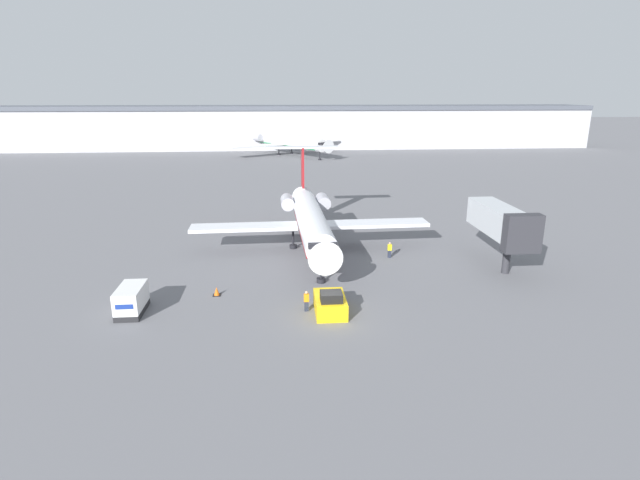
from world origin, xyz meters
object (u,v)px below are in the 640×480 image
object	(u,v)px
pushback_tug	(330,303)
traffic_cone_left	(217,291)
airplane_main	(311,219)
airplane_parked_far_left	(287,141)
worker_near_tug	(306,301)
luggage_cart	(131,300)
worker_by_wing	(390,250)
jet_bridge	(502,222)

from	to	relation	value
pushback_tug	traffic_cone_left	xyz separation A→B (m)	(-9.06, 4.15, -0.42)
airplane_main	airplane_parked_far_left	xyz separation A→B (m)	(-0.79, 85.43, 0.26)
pushback_tug	worker_near_tug	distance (m)	1.84
luggage_cart	airplane_parked_far_left	world-z (taller)	airplane_parked_far_left
luggage_cart	traffic_cone_left	size ratio (longest dim) A/B	5.03
pushback_tug	worker_by_wing	xyz separation A→B (m)	(7.40, 12.69, 0.09)
worker_by_wing	airplane_parked_far_left	bearing A→B (deg)	95.52
airplane_main	traffic_cone_left	world-z (taller)	airplane_main
luggage_cart	worker_near_tug	bearing A→B (deg)	-3.48
airplane_main	worker_near_tug	distance (m)	15.96
airplane_main	traffic_cone_left	xyz separation A→B (m)	(-8.66, -11.99, -3.02)
airplane_main	jet_bridge	distance (m)	19.01
pushback_tug	worker_near_tug	bearing A→B (deg)	166.22
pushback_tug	worker_near_tug	xyz separation A→B (m)	(-1.79, 0.44, 0.10)
jet_bridge	pushback_tug	bearing A→B (deg)	-152.10
pushback_tug	traffic_cone_left	distance (m)	9.97
pushback_tug	luggage_cart	distance (m)	15.17
worker_near_tug	traffic_cone_left	xyz separation A→B (m)	(-7.27, 3.71, -0.51)
luggage_cart	pushback_tug	bearing A→B (deg)	-4.72
traffic_cone_left	airplane_parked_far_left	xyz separation A→B (m)	(7.87, 97.42, 3.28)
airplane_main	pushback_tug	world-z (taller)	airplane_main
worker_by_wing	airplane_main	bearing A→B (deg)	156.15
traffic_cone_left	airplane_parked_far_left	distance (m)	97.80
worker_near_tug	jet_bridge	bearing A→B (deg)	24.55
pushback_tug	jet_bridge	world-z (taller)	jet_bridge
luggage_cart	traffic_cone_left	distance (m)	6.75
worker_near_tug	airplane_parked_far_left	xyz separation A→B (m)	(0.60, 101.13, 2.77)
traffic_cone_left	luggage_cart	bearing A→B (deg)	-154.43
airplane_main	luggage_cart	distance (m)	21.06
pushback_tug	worker_near_tug	size ratio (longest dim) A/B	2.34
worker_near_tug	worker_by_wing	size ratio (longest dim) A/B	1.00
airplane_parked_far_left	luggage_cart	bearing A→B (deg)	-97.90
luggage_cart	airplane_main	bearing A→B (deg)	45.33
luggage_cart	worker_near_tug	distance (m)	13.36
luggage_cart	airplane_parked_far_left	size ratio (longest dim) A/B	0.11
luggage_cart	traffic_cone_left	world-z (taller)	luggage_cart
luggage_cart	jet_bridge	distance (m)	33.47
airplane_main	worker_near_tug	xyz separation A→B (m)	(-1.39, -15.70, -2.51)
airplane_main	airplane_parked_far_left	bearing A→B (deg)	90.53
airplane_main	traffic_cone_left	distance (m)	15.09
airplane_parked_far_left	worker_near_tug	bearing A→B (deg)	-90.34
worker_near_tug	worker_by_wing	xyz separation A→B (m)	(9.19, 12.25, -0.00)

